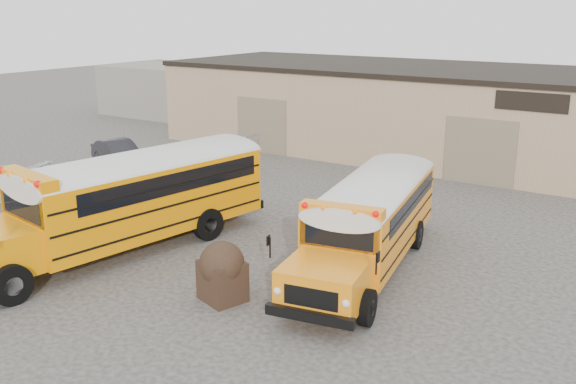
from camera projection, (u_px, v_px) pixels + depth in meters
The scene contains 9 objects.
ground at pixel (188, 276), 19.17m from camera, with size 120.00×120.00×0.00m, color #31302D.
warehouse at pixel (436, 110), 34.56m from camera, with size 30.20×10.20×4.67m.
chainlink_fence at pixel (122, 193), 24.50m from camera, with size 0.07×18.07×1.81m.
distant_building_left at pixel (164, 90), 47.95m from camera, with size 8.00×6.00×3.60m, color gray.
school_bus_left at pixel (271, 160), 25.56m from camera, with size 4.47×11.32×3.23m.
school_bus_right at pixel (410, 173), 24.63m from camera, with size 3.93×9.64×2.75m.
tarp_bundle at pixel (222, 270), 17.36m from camera, with size 1.38×1.31×1.68m.
car_white at pixel (89, 183), 26.47m from camera, with size 2.03×5.00×1.45m, color silver.
car_dark at pixel (119, 154), 32.09m from camera, with size 1.41×4.05×1.33m, color black.
Camera 1 is at (12.25, -13.16, 7.72)m, focal length 40.00 mm.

